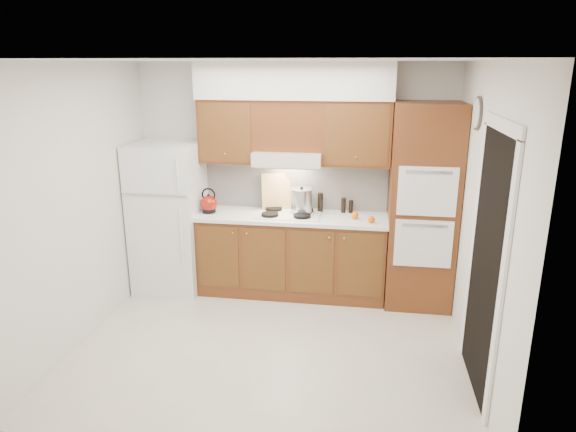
% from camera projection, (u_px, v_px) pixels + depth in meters
% --- Properties ---
extents(floor, '(3.60, 3.60, 0.00)m').
position_uv_depth(floor, '(271.00, 344.00, 4.90)').
color(floor, beige).
rests_on(floor, ground).
extents(ceiling, '(3.60, 3.60, 0.00)m').
position_uv_depth(ceiling, '(268.00, 60.00, 4.16)').
color(ceiling, white).
rests_on(ceiling, wall_back).
extents(wall_back, '(3.60, 0.02, 2.60)m').
position_uv_depth(wall_back, '(294.00, 178.00, 5.95)').
color(wall_back, silver).
rests_on(wall_back, floor).
extents(wall_left, '(0.02, 3.00, 2.60)m').
position_uv_depth(wall_left, '(81.00, 205.00, 4.79)').
color(wall_left, silver).
rests_on(wall_left, floor).
extents(wall_right, '(0.02, 3.00, 2.60)m').
position_uv_depth(wall_right, '(482.00, 223.00, 4.27)').
color(wall_right, silver).
rests_on(wall_right, floor).
extents(fridge, '(0.75, 0.72, 1.72)m').
position_uv_depth(fridge, '(169.00, 218.00, 5.94)').
color(fridge, white).
rests_on(fridge, floor).
extents(base_cabinets, '(2.11, 0.60, 0.90)m').
position_uv_depth(base_cabinets, '(292.00, 256.00, 5.91)').
color(base_cabinets, brown).
rests_on(base_cabinets, floor).
extents(countertop, '(2.13, 0.62, 0.04)m').
position_uv_depth(countertop, '(292.00, 217.00, 5.76)').
color(countertop, white).
rests_on(countertop, base_cabinets).
extents(backsplash, '(2.11, 0.03, 0.56)m').
position_uv_depth(backsplash, '(296.00, 185.00, 5.96)').
color(backsplash, white).
rests_on(backsplash, countertop).
extents(oven_cabinet, '(0.70, 0.65, 2.20)m').
position_uv_depth(oven_cabinet, '(422.00, 207.00, 5.49)').
color(oven_cabinet, brown).
rests_on(oven_cabinet, floor).
extents(upper_cab_left, '(0.63, 0.33, 0.70)m').
position_uv_depth(upper_cab_left, '(229.00, 131.00, 5.74)').
color(upper_cab_left, brown).
rests_on(upper_cab_left, wall_back).
extents(upper_cab_right, '(0.73, 0.33, 0.70)m').
position_uv_depth(upper_cab_right, '(357.00, 133.00, 5.53)').
color(upper_cab_right, brown).
rests_on(upper_cab_right, wall_back).
extents(range_hood, '(0.75, 0.45, 0.15)m').
position_uv_depth(range_hood, '(289.00, 158.00, 5.66)').
color(range_hood, silver).
rests_on(range_hood, wall_back).
extents(upper_cab_over_hood, '(0.75, 0.33, 0.55)m').
position_uv_depth(upper_cab_over_hood, '(289.00, 125.00, 5.62)').
color(upper_cab_over_hood, brown).
rests_on(upper_cab_over_hood, range_hood).
extents(soffit, '(2.13, 0.36, 0.40)m').
position_uv_depth(soffit, '(294.00, 80.00, 5.46)').
color(soffit, silver).
rests_on(soffit, wall_back).
extents(cooktop, '(0.74, 0.50, 0.01)m').
position_uv_depth(cooktop, '(288.00, 214.00, 5.78)').
color(cooktop, white).
rests_on(cooktop, countertop).
extents(doorway, '(0.02, 0.90, 2.10)m').
position_uv_depth(doorway, '(486.00, 266.00, 4.01)').
color(doorway, black).
rests_on(doorway, floor).
extents(wall_clock, '(0.02, 0.30, 0.30)m').
position_uv_depth(wall_clock, '(478.00, 113.00, 4.55)').
color(wall_clock, '#3F3833').
rests_on(wall_clock, wall_right).
extents(kettle, '(0.25, 0.25, 0.19)m').
position_uv_depth(kettle, '(209.00, 204.00, 5.82)').
color(kettle, maroon).
rests_on(kettle, countertop).
extents(cutting_board, '(0.35, 0.21, 0.44)m').
position_uv_depth(cutting_board, '(276.00, 192.00, 5.94)').
color(cutting_board, tan).
rests_on(cutting_board, countertop).
extents(stock_pot, '(0.28, 0.28, 0.25)m').
position_uv_depth(stock_pot, '(301.00, 200.00, 5.77)').
color(stock_pot, silver).
rests_on(stock_pot, cooktop).
extents(condiment_a, '(0.07, 0.07, 0.22)m').
position_uv_depth(condiment_a, '(320.00, 202.00, 5.85)').
color(condiment_a, black).
rests_on(condiment_a, countertop).
extents(condiment_b, '(0.07, 0.07, 0.17)m').
position_uv_depth(condiment_b, '(343.00, 205.00, 5.83)').
color(condiment_b, black).
rests_on(condiment_b, countertop).
extents(condiment_c, '(0.07, 0.07, 0.14)m').
position_uv_depth(condiment_c, '(351.00, 206.00, 5.83)').
color(condiment_c, black).
rests_on(condiment_c, countertop).
extents(orange_near, '(0.08, 0.08, 0.08)m').
position_uv_depth(orange_near, '(371.00, 219.00, 5.47)').
color(orange_near, '#E1500B').
rests_on(orange_near, countertop).
extents(orange_far, '(0.10, 0.10, 0.08)m').
position_uv_depth(orange_far, '(355.00, 215.00, 5.60)').
color(orange_far, orange).
rests_on(orange_far, countertop).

